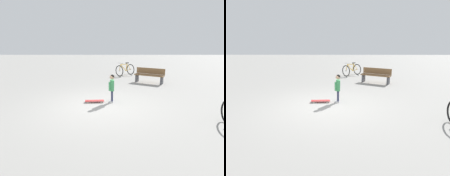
% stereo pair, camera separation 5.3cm
% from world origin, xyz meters
% --- Properties ---
extents(ground_plane, '(50.00, 50.00, 0.00)m').
position_xyz_m(ground_plane, '(0.00, 0.00, 0.00)').
color(ground_plane, gray).
extents(child_person, '(0.21, 0.38, 1.06)m').
position_xyz_m(child_person, '(-0.43, -0.49, 0.66)').
color(child_person, '#2D3351').
rests_on(child_person, ground).
extents(skateboard, '(0.72, 0.24, 0.07)m').
position_xyz_m(skateboard, '(0.22, -0.46, 0.06)').
color(skateboard, '#B22D2D').
rests_on(skateboard, ground).
extents(bicycle_near, '(1.27, 1.24, 0.85)m').
position_xyz_m(bicycle_near, '(-1.28, -6.27, 0.38)').
color(bicycle_near, black).
rests_on(bicycle_near, ground).
extents(street_bench, '(1.61, 1.16, 0.80)m').
position_xyz_m(street_bench, '(-2.47, -3.94, 0.42)').
color(street_bench, brown).
rests_on(street_bench, ground).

